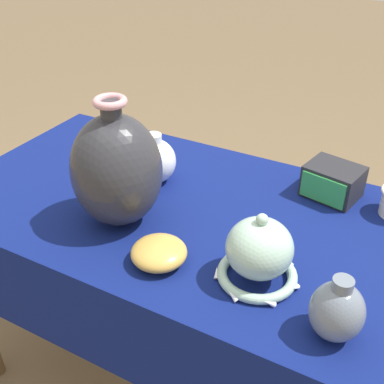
{
  "coord_description": "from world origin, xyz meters",
  "views": [
    {
      "loc": [
        0.5,
        -0.91,
        1.42
      ],
      "look_at": [
        0.06,
        -0.11,
        0.83
      ],
      "focal_mm": 45.0,
      "sensor_mm": 36.0,
      "label": 1
    }
  ],
  "objects": [
    {
      "name": "mosaic_tile_box",
      "position": [
        0.3,
        0.24,
        0.75
      ],
      "size": [
        0.16,
        0.14,
        0.09
      ],
      "rotation": [
        0.0,
        0.0,
        -0.2
      ],
      "color": "#232328",
      "rests_on": "display_table"
    },
    {
      "name": "ground_plane",
      "position": [
        0.0,
        0.0,
        0.0
      ],
      "size": [
        14.0,
        14.0,
        0.0
      ],
      "primitive_type": "plane",
      "color": "brown"
    },
    {
      "name": "jar_round_slate",
      "position": [
        0.43,
        -0.24,
        0.77
      ],
      "size": [
        0.1,
        0.1,
        0.14
      ],
      "color": "slate",
      "rests_on": "display_table"
    },
    {
      "name": "bowl_shallow_ochre",
      "position": [
        0.04,
        -0.22,
        0.73
      ],
      "size": [
        0.13,
        0.13,
        0.05
      ],
      "primitive_type": "ellipsoid",
      "color": "gold",
      "rests_on": "display_table"
    },
    {
      "name": "vase_dome_bell",
      "position": [
        0.25,
        -0.17,
        0.77
      ],
      "size": [
        0.18,
        0.19,
        0.17
      ],
      "color": "#A8CCB7",
      "rests_on": "display_table"
    },
    {
      "name": "vase_tall_bulbous",
      "position": [
        -0.13,
        -0.13,
        0.85
      ],
      "size": [
        0.22,
        0.22,
        0.32
      ],
      "color": "#2D2D33",
      "rests_on": "display_table"
    },
    {
      "name": "jar_round_porcelain",
      "position": [
        -0.16,
        0.07,
        0.77
      ],
      "size": [
        0.12,
        0.12,
        0.15
      ],
      "color": "white",
      "rests_on": "display_table"
    },
    {
      "name": "display_table",
      "position": [
        0.0,
        -0.02,
        0.64
      ],
      "size": [
        1.33,
        0.7,
        0.71
      ],
      "color": "brown",
      "rests_on": "ground_plane"
    },
    {
      "name": "pot_squat_terracotta",
      "position": [
        -0.36,
        0.18,
        0.74
      ],
      "size": [
        0.1,
        0.1,
        0.07
      ],
      "primitive_type": "cylinder",
      "color": "#BC6642",
      "rests_on": "display_table"
    }
  ]
}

